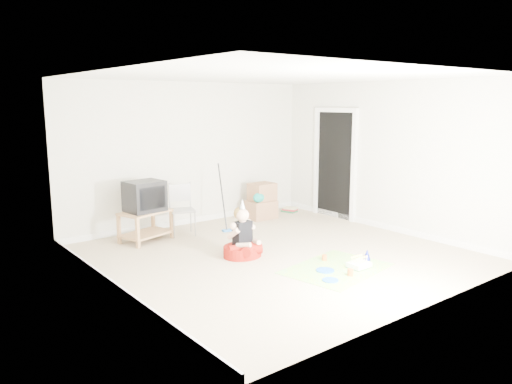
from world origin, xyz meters
TOP-DOWN VIEW (x-y plane):
  - ground at (0.00, 0.00)m, footprint 5.00×5.00m
  - doorway_recess at (2.48, 1.20)m, footprint 0.02×0.90m
  - tv_stand at (-1.23, 1.89)m, footprint 0.91×0.71m
  - crt_tv at (-1.23, 1.89)m, footprint 0.62×0.54m
  - folding_chair at (-0.57, 1.84)m, footprint 0.50×0.49m
  - cardboard_boxes at (1.26, 1.98)m, footprint 0.57×0.44m
  - floor_mop at (0.23, 1.56)m, footprint 0.31×0.39m
  - book_pile at (2.09, 2.08)m, footprint 0.29×0.33m
  - seated_woman at (-0.47, 0.24)m, footprint 0.66×0.66m
  - party_mat at (0.21, -0.99)m, footprint 1.58×1.26m
  - birthday_cake at (0.47, -1.16)m, footprint 0.28×0.23m
  - blue_plate_near at (0.01, -0.97)m, footprint 0.26×0.26m
  - blue_plate_far at (-0.20, -1.27)m, footprint 0.28×0.28m
  - orange_cup_near at (0.33, -0.64)m, footprint 0.08×0.08m
  - orange_cup_far at (0.13, -1.31)m, footprint 0.08×0.08m
  - blue_party_hat at (0.82, -1.01)m, footprint 0.15×0.15m

SIDE VIEW (x-z plane):
  - ground at x=0.00m, z-range 0.00..0.00m
  - party_mat at x=0.21m, z-range 0.00..0.01m
  - blue_plate_far at x=-0.20m, z-range 0.01..0.02m
  - blue_plate_near at x=0.01m, z-range 0.01..0.02m
  - birthday_cake at x=0.47m, z-range -0.03..0.11m
  - orange_cup_near at x=0.33m, z-range 0.01..0.08m
  - book_pile at x=2.09m, z-range 0.00..0.09m
  - orange_cup_far at x=0.13m, z-range 0.01..0.09m
  - blue_party_hat at x=0.82m, z-range 0.01..0.17m
  - seated_woman at x=-0.47m, z-range -0.24..0.62m
  - floor_mop at x=0.23m, z-range -0.32..0.85m
  - tv_stand at x=-1.23m, z-range 0.04..0.54m
  - cardboard_boxes at x=1.26m, z-range -0.01..0.68m
  - folding_chair at x=-0.57m, z-range -0.01..0.87m
  - crt_tv at x=-1.23m, z-range 0.50..0.99m
  - doorway_recess at x=2.48m, z-range 0.00..2.05m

